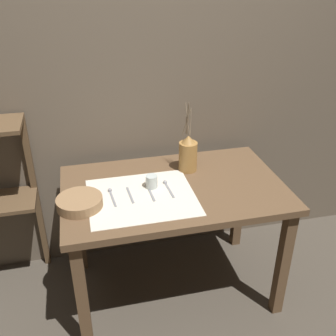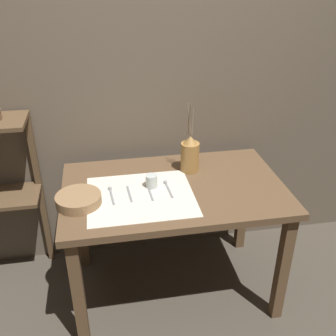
# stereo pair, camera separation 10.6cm
# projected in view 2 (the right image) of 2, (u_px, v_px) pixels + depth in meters

# --- Properties ---
(ground_plane) EXTENTS (12.00, 12.00, 0.00)m
(ground_plane) POSITION_uv_depth(u_px,v_px,m) (173.00, 286.00, 2.56)
(ground_plane) COLOR #473F35
(stone_wall_back) EXTENTS (7.00, 0.06, 2.40)m
(stone_wall_back) POSITION_uv_depth(u_px,v_px,m) (159.00, 84.00, 2.42)
(stone_wall_back) COLOR brown
(stone_wall_back) RESTS_ON ground_plane
(wooden_table) EXTENTS (1.24, 0.77, 0.76)m
(wooden_table) POSITION_uv_depth(u_px,v_px,m) (174.00, 201.00, 2.25)
(wooden_table) COLOR brown
(wooden_table) RESTS_ON ground_plane
(linen_cloth) EXTENTS (0.57, 0.49, 0.00)m
(linen_cloth) POSITION_uv_depth(u_px,v_px,m) (141.00, 196.00, 2.10)
(linen_cloth) COLOR beige
(linen_cloth) RESTS_ON wooden_table
(pitcher_with_flowers) EXTENTS (0.11, 0.11, 0.43)m
(pitcher_with_flowers) POSITION_uv_depth(u_px,v_px,m) (190.00, 155.00, 2.31)
(pitcher_with_flowers) COLOR olive
(pitcher_with_flowers) RESTS_ON wooden_table
(wooden_bowl) EXTENTS (0.24, 0.24, 0.05)m
(wooden_bowl) POSITION_uv_depth(u_px,v_px,m) (79.00, 200.00, 2.03)
(wooden_bowl) COLOR #8E6B47
(wooden_bowl) RESTS_ON wooden_table
(glass_tumbler_near) EXTENTS (0.07, 0.07, 0.07)m
(glass_tumbler_near) POSITION_uv_depth(u_px,v_px,m) (152.00, 181.00, 2.17)
(glass_tumbler_near) COLOR #B7C1BC
(glass_tumbler_near) RESTS_ON wooden_table
(spoon_outer) EXTENTS (0.03, 0.17, 0.02)m
(spoon_outer) POSITION_uv_depth(u_px,v_px,m) (111.00, 191.00, 2.14)
(spoon_outer) COLOR gray
(spoon_outer) RESTS_ON wooden_table
(fork_inner) EXTENTS (0.02, 0.16, 0.00)m
(fork_inner) POSITION_uv_depth(u_px,v_px,m) (129.00, 194.00, 2.12)
(fork_inner) COLOR gray
(fork_inner) RESTS_ON wooden_table
(fork_outer) EXTENTS (0.02, 0.16, 0.00)m
(fork_outer) POSITION_uv_depth(u_px,v_px,m) (150.00, 193.00, 2.13)
(fork_outer) COLOR gray
(fork_outer) RESTS_ON wooden_table
(spoon_inner) EXTENTS (0.03, 0.17, 0.02)m
(spoon_inner) POSITION_uv_depth(u_px,v_px,m) (167.00, 185.00, 2.20)
(spoon_inner) COLOR gray
(spoon_inner) RESTS_ON wooden_table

